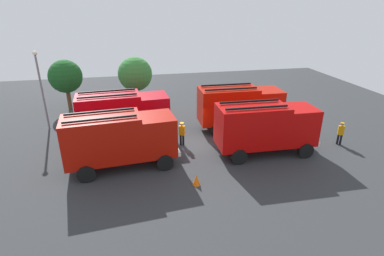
% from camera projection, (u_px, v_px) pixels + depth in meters
% --- Properties ---
extents(ground_plane, '(50.27, 50.27, 0.00)m').
position_uv_depth(ground_plane, '(192.00, 145.00, 23.43)').
color(ground_plane, '#2D3033').
extents(fire_truck_0, '(7.39, 3.29, 3.88)m').
position_uv_depth(fire_truck_0, '(120.00, 138.00, 19.44)').
color(fire_truck_0, '#A91005').
rests_on(fire_truck_0, ground).
extents(fire_truck_1, '(7.24, 2.85, 3.88)m').
position_uv_depth(fire_truck_1, '(265.00, 126.00, 21.29)').
color(fire_truck_1, '#BB0706').
rests_on(fire_truck_1, ground).
extents(fire_truck_2, '(7.36, 3.18, 3.88)m').
position_uv_depth(fire_truck_2, '(123.00, 113.00, 23.83)').
color(fire_truck_2, '#B10510').
rests_on(fire_truck_2, ground).
extents(fire_truck_3, '(7.24, 2.84, 3.88)m').
position_uv_depth(fire_truck_3, '(240.00, 105.00, 25.54)').
color(fire_truck_3, '#B31205').
rests_on(fire_truck_3, ground).
extents(firefighter_0, '(0.48, 0.42, 1.84)m').
position_uv_depth(firefighter_0, '(182.00, 133.00, 22.99)').
color(firefighter_0, black).
rests_on(firefighter_0, ground).
extents(firefighter_1, '(0.48, 0.42, 1.79)m').
position_uv_depth(firefighter_1, '(341.00, 132.00, 23.10)').
color(firefighter_1, black).
rests_on(firefighter_1, ground).
extents(tree_0, '(3.26, 3.26, 5.06)m').
position_uv_depth(tree_0, '(65.00, 77.00, 29.90)').
color(tree_0, brown).
rests_on(tree_0, ground).
extents(tree_1, '(3.40, 3.40, 5.27)m').
position_uv_depth(tree_1, '(135.00, 74.00, 30.21)').
color(tree_1, brown).
rests_on(tree_1, ground).
extents(traffic_cone_0, '(0.48, 0.48, 0.68)m').
position_uv_depth(traffic_cone_0, '(132.00, 122.00, 27.00)').
color(traffic_cone_0, '#F2600C').
rests_on(traffic_cone_0, ground).
extents(traffic_cone_1, '(0.47, 0.47, 0.67)m').
position_uv_depth(traffic_cone_1, '(197.00, 180.00, 18.16)').
color(traffic_cone_1, '#F2600C').
rests_on(traffic_cone_1, ground).
extents(traffic_cone_2, '(0.49, 0.49, 0.70)m').
position_uv_depth(traffic_cone_2, '(152.00, 144.00, 22.78)').
color(traffic_cone_2, '#F2600C').
rests_on(traffic_cone_2, ground).
extents(lamppost, '(0.36, 0.36, 6.67)m').
position_uv_depth(lamppost, '(41.00, 85.00, 24.94)').
color(lamppost, slate).
rests_on(lamppost, ground).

